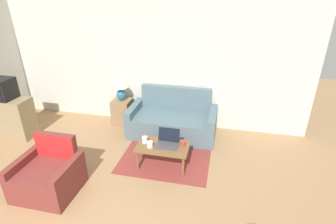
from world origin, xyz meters
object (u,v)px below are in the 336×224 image
at_px(coffee_table, 163,148).
at_px(laptop, 168,141).
at_px(television, 1,89).
at_px(table_lamp, 120,86).
at_px(couch, 173,121).
at_px(cup_white, 183,143).
at_px(cup_yellow, 145,140).
at_px(armchair, 50,175).
at_px(cup_navy, 150,144).

bearing_deg(coffee_table, laptop, 37.98).
xyz_separation_m(television, table_lamp, (2.01, 0.96, -0.12)).
height_order(couch, cup_white, couch).
height_order(cup_yellow, cup_white, cup_yellow).
height_order(table_lamp, laptop, table_lamp).
relative_size(armchair, table_lamp, 1.68).
bearing_deg(cup_navy, table_lamp, 127.22).
bearing_deg(couch, coffee_table, -86.67).
height_order(coffee_table, cup_navy, cup_navy).
bearing_deg(laptop, television, 175.76).
height_order(television, cup_yellow, television).
bearing_deg(cup_navy, television, 172.73).
height_order(armchair, table_lamp, table_lamp).
bearing_deg(cup_yellow, couch, 77.07).
xyz_separation_m(coffee_table, laptop, (0.07, 0.06, 0.10)).
bearing_deg(cup_yellow, coffee_table, -3.82).
bearing_deg(couch, armchair, -124.43).
relative_size(television, laptop, 1.21).
xyz_separation_m(couch, laptop, (0.14, -1.06, 0.17)).
bearing_deg(couch, television, -165.56).
relative_size(laptop, cup_white, 3.91).
distance_m(armchair, cup_white, 2.08).
distance_m(table_lamp, cup_yellow, 1.60).
bearing_deg(coffee_table, armchair, -147.34).
bearing_deg(television, couch, 14.44).
distance_m(coffee_table, cup_navy, 0.23).
bearing_deg(television, laptop, -4.24).
xyz_separation_m(coffee_table, cup_white, (0.33, 0.06, 0.09)).
relative_size(table_lamp, cup_navy, 5.09).
bearing_deg(television, cup_yellow, -5.46).
bearing_deg(couch, cup_white, -69.68).
distance_m(television, cup_navy, 3.12).
bearing_deg(table_lamp, armchair, -96.66).
height_order(television, cup_navy, television).
height_order(couch, armchair, couch).
bearing_deg(coffee_table, cup_navy, -155.92).
distance_m(couch, television, 3.36).
distance_m(couch, cup_yellow, 1.14).
relative_size(cup_navy, cup_yellow, 0.89).
bearing_deg(cup_yellow, armchair, -140.19).
height_order(laptop, cup_navy, laptop).
xyz_separation_m(cup_navy, cup_white, (0.52, 0.15, -0.00)).
xyz_separation_m(television, cup_navy, (3.04, -0.39, -0.57)).
bearing_deg(armchair, cup_white, 29.27).
xyz_separation_m(table_lamp, cup_white, (1.55, -1.20, -0.46)).
distance_m(cup_navy, cup_yellow, 0.16).
height_order(coffee_table, cup_white, cup_white).
relative_size(cup_navy, cup_white, 1.07).
bearing_deg(table_lamp, cup_navy, -52.78).
bearing_deg(coffee_table, television, 174.70).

